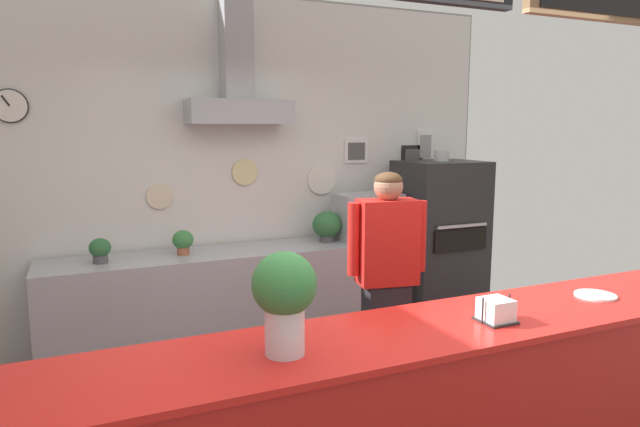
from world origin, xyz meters
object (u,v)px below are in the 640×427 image
shop_worker (387,283)px  espresso_machine (368,217)px  potted_oregano (100,250)px  potted_basil (183,241)px  potted_rosemary (327,225)px  basil_vase (284,298)px  napkin_holder (496,311)px  pizza_oven (439,247)px  condiment_plate (595,295)px

shop_worker → espresso_machine: shop_worker is taller
potted_oregano → potted_basil: (0.62, 0.03, 0.01)m
shop_worker → potted_rosemary: (0.14, 1.27, 0.18)m
shop_worker → basil_vase: bearing=55.7°
potted_oregano → napkin_holder: napkin_holder is taller
pizza_oven → condiment_plate: 2.32m
potted_oregano → basil_vase: basil_vase is taller
condiment_plate → napkin_holder: napkin_holder is taller
pizza_oven → basil_vase: size_ratio=4.17×
potted_rosemary → napkin_holder: (-0.28, -2.49, 0.02)m
pizza_oven → condiment_plate: size_ratio=8.19×
potted_oregano → napkin_holder: size_ratio=1.17×
potted_rosemary → condiment_plate: size_ratio=1.30×
potted_rosemary → napkin_holder: 2.51m
espresso_machine → condiment_plate: espresso_machine is taller
potted_oregano → napkin_holder: (1.60, -2.46, 0.07)m
shop_worker → espresso_machine: 1.36m
potted_oregano → napkin_holder: 2.94m
shop_worker → basil_vase: 1.70m
potted_rosemary → basil_vase: size_ratio=0.66×
basil_vase → pizza_oven: bearing=43.7°
napkin_holder → pizza_oven: bearing=59.6°
potted_oregano → condiment_plate: 3.34m
potted_oregano → potted_basil: size_ratio=0.96×
potted_basil → napkin_holder: napkin_holder is taller
potted_rosemary → espresso_machine: bearing=-5.1°
pizza_oven → shop_worker: pizza_oven is taller
pizza_oven → potted_rosemary: (-1.08, 0.17, 0.26)m
espresso_machine → basil_vase: basil_vase is taller
espresso_machine → potted_basil: (-1.66, 0.03, -0.09)m
potted_oregano → basil_vase: (0.59, -2.41, 0.25)m
potted_rosemary → basil_vase: bearing=-117.9°
condiment_plate → basil_vase: basil_vase is taller
espresso_machine → potted_oregano: 2.28m
espresso_machine → potted_rosemary: size_ratio=2.11×
potted_oregano → potted_basil: bearing=3.0°
espresso_machine → potted_basil: size_ratio=2.92×
basil_vase → potted_rosemary: bearing=62.1°
shop_worker → napkin_holder: (-0.15, -1.23, 0.20)m
shop_worker → napkin_holder: size_ratio=10.13×
napkin_holder → condiment_plate: bearing=6.9°
potted_basil → condiment_plate: (1.74, -2.40, 0.02)m
napkin_holder → basil_vase: bearing=177.5°
espresso_machine → basil_vase: (-1.69, -2.41, 0.15)m
pizza_oven → potted_basil: bearing=175.8°
potted_rosemary → condiment_plate: 2.45m
potted_basil → napkin_holder: size_ratio=1.22×
potted_rosemary → basil_vase: 2.78m
condiment_plate → napkin_holder: 0.76m
shop_worker → potted_oregano: bearing=-24.9°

